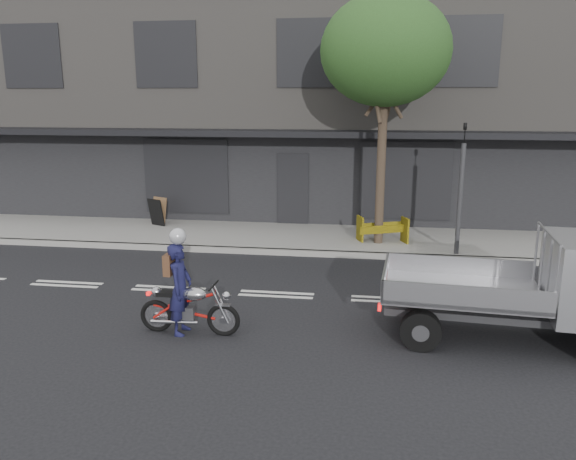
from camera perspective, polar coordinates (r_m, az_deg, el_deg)
The scene contains 11 objects.
ground at distance 12.09m, azimuth -1.20°, elevation -6.58°, with size 80.00×80.00×0.00m, color black.
sidewalk at distance 16.52m, azimuth 1.46°, elevation -0.82°, with size 32.00×3.20×0.15m, color gray.
kerb at distance 14.98m, azimuth 0.73°, elevation -2.30°, with size 32.00×0.20×0.15m, color gray.
building_main at distance 22.58m, azimuth 3.56°, elevation 13.04°, with size 26.00×10.00×8.00m, color slate.
street_tree at distance 15.45m, azimuth 9.87°, elevation 17.47°, with size 3.40×3.40×6.74m.
traffic_light_pole at distance 14.94m, azimuth 17.09°, elevation 3.26°, with size 0.12×0.12×3.50m.
motorcycle at distance 10.19m, azimuth -10.00°, elevation -7.74°, with size 1.85×0.54×0.95m.
rider at distance 10.12m, azimuth -10.89°, elevation -5.90°, with size 0.60×0.39×1.65m, color #16163C.
flatbed_ute at distance 10.50m, azimuth 26.88°, elevation -4.73°, with size 4.36×2.06×1.97m.
construction_barrier at distance 15.74m, azimuth 9.57°, elevation -0.04°, with size 1.33×0.53×0.75m, color yellow, non-canonical shape.
sandwich_board at distance 18.12m, azimuth -13.26°, elevation 1.75°, with size 0.55×0.37×0.87m, color black, non-canonical shape.
Camera 1 is at (1.88, -11.20, 4.12)m, focal length 35.00 mm.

